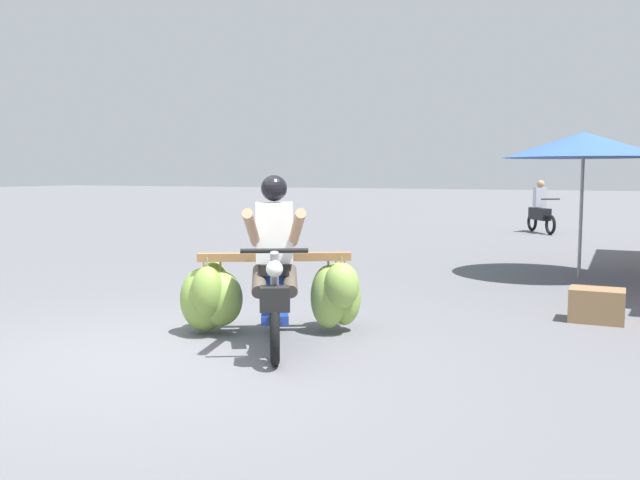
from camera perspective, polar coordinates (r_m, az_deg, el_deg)
name	(u,v)px	position (r m, az deg, el deg)	size (l,w,h in m)	color
ground_plane	(167,358)	(6.09, -12.77, -9.68)	(120.00, 120.00, 0.00)	slate
motorbike_main_loaded	(267,288)	(6.62, -4.54, -4.10)	(1.80, 1.97, 1.58)	black
motorbike_distant_ahead_left	(540,211)	(18.93, 18.10, 2.31)	(0.94, 1.42, 1.40)	black
market_umbrella_near_shop	(584,145)	(10.96, 21.38, 7.49)	(2.36, 2.36, 2.21)	#99999E
produce_crate	(597,305)	(7.88, 22.33, -5.11)	(0.56, 0.40, 0.36)	olive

